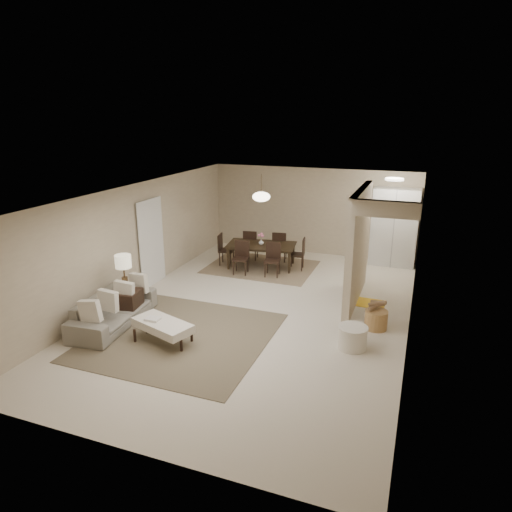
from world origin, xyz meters
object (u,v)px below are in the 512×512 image
at_px(sofa, 114,310).
at_px(dining_table, 261,256).
at_px(pantry_cabinet, 394,227).
at_px(round_pouf, 352,337).
at_px(side_table, 127,304).
at_px(ottoman_bench, 163,326).
at_px(wicker_basket, 376,320).

xyz_separation_m(sofa, dining_table, (1.52, 4.30, 0.01)).
distance_m(pantry_cabinet, round_pouf, 5.16).
xyz_separation_m(pantry_cabinet, dining_table, (-3.28, -1.47, -0.73)).
distance_m(sofa, side_table, 0.37).
height_order(ottoman_bench, side_table, side_table).
height_order(sofa, wicker_basket, sofa).
distance_m(pantry_cabinet, side_table, 7.23).
distance_m(side_table, wicker_basket, 4.96).
xyz_separation_m(side_table, round_pouf, (4.49, 0.31, -0.08)).
bearing_deg(wicker_basket, sofa, -161.59).
bearing_deg(round_pouf, side_table, -176.00).
xyz_separation_m(pantry_cabinet, wicker_basket, (0.05, -4.15, -0.87)).
distance_m(sofa, wicker_basket, 5.11).
height_order(pantry_cabinet, round_pouf, pantry_cabinet).
bearing_deg(wicker_basket, pantry_cabinet, 90.63).
bearing_deg(side_table, dining_table, 69.45).
bearing_deg(wicker_basket, ottoman_bench, -151.72).
height_order(sofa, dining_table, dining_table).
bearing_deg(sofa, round_pouf, -86.98).
distance_m(pantry_cabinet, wicker_basket, 4.24).
relative_size(pantry_cabinet, round_pouf, 4.00).
height_order(pantry_cabinet, sofa, pantry_cabinet).
xyz_separation_m(sofa, ottoman_bench, (1.29, -0.30, 0.02)).
relative_size(ottoman_bench, side_table, 2.19).
bearing_deg(ottoman_bench, wicker_basket, 46.55).
bearing_deg(ottoman_bench, pantry_cabinet, 78.20).
xyz_separation_m(sofa, wicker_basket, (4.85, 1.61, -0.12)).
xyz_separation_m(ottoman_bench, round_pouf, (3.25, 0.98, -0.12)).
bearing_deg(round_pouf, pantry_cabinet, 87.10).
distance_m(round_pouf, dining_table, 4.71).
bearing_deg(pantry_cabinet, wicker_basket, -89.37).
relative_size(side_table, wicker_basket, 1.32).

